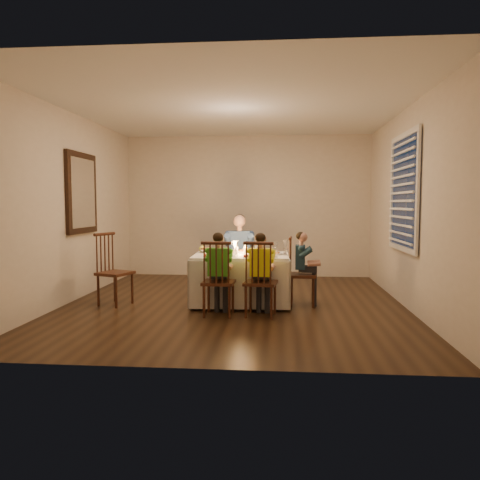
# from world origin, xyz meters

# --- Properties ---
(ground) EXTENTS (5.00, 5.00, 0.00)m
(ground) POSITION_xyz_m (0.00, 0.00, 0.00)
(ground) COLOR black
(ground) RESTS_ON ground
(wall_left) EXTENTS (0.02, 5.00, 2.60)m
(wall_left) POSITION_xyz_m (-2.25, 0.00, 1.30)
(wall_left) COLOR beige
(wall_left) RESTS_ON ground
(wall_right) EXTENTS (0.02, 5.00, 2.60)m
(wall_right) POSITION_xyz_m (2.25, 0.00, 1.30)
(wall_right) COLOR beige
(wall_right) RESTS_ON ground
(wall_back) EXTENTS (4.50, 0.02, 2.60)m
(wall_back) POSITION_xyz_m (0.00, 2.50, 1.30)
(wall_back) COLOR beige
(wall_back) RESTS_ON ground
(ceiling) EXTENTS (5.00, 5.00, 0.00)m
(ceiling) POSITION_xyz_m (0.00, 0.00, 2.60)
(ceiling) COLOR white
(ceiling) RESTS_ON wall_back
(dining_table) EXTENTS (1.32, 0.98, 0.64)m
(dining_table) POSITION_xyz_m (0.09, 0.01, 0.48)
(dining_table) COLOR silver
(dining_table) RESTS_ON ground
(chair_adult) EXTENTS (0.38, 0.37, 0.91)m
(chair_adult) POSITION_xyz_m (0.01, 0.69, 0.00)
(chair_adult) COLOR #36190E
(chair_adult) RESTS_ON ground
(chair_near_left) EXTENTS (0.39, 0.37, 0.91)m
(chair_near_left) POSITION_xyz_m (-0.12, -0.66, 0.00)
(chair_near_left) COLOR #36190E
(chair_near_left) RESTS_ON ground
(chair_near_right) EXTENTS (0.42, 0.40, 0.91)m
(chair_near_right) POSITION_xyz_m (0.38, -0.65, 0.00)
(chair_near_right) COLOR #36190E
(chair_near_right) RESTS_ON ground
(chair_end) EXTENTS (0.38, 0.39, 0.91)m
(chair_end) POSITION_xyz_m (0.91, 0.01, 0.00)
(chair_end) COLOR #36190E
(chair_end) RESTS_ON ground
(chair_extra) EXTENTS (0.50, 0.51, 0.96)m
(chair_extra) POSITION_xyz_m (-1.58, -0.18, 0.00)
(chair_extra) COLOR #36190E
(chair_extra) RESTS_ON ground
(adult) EXTENTS (0.43, 0.40, 1.19)m
(adult) POSITION_xyz_m (0.01, 0.69, 0.00)
(adult) COLOR navy
(adult) RESTS_ON ground
(child_green) EXTENTS (0.33, 0.31, 1.01)m
(child_green) POSITION_xyz_m (-0.12, -0.66, 0.00)
(child_green) COLOR green
(child_green) RESTS_ON ground
(child_yellow) EXTENTS (0.35, 0.33, 1.00)m
(child_yellow) POSITION_xyz_m (0.38, -0.65, 0.00)
(child_yellow) COLOR #FFFC1B
(child_yellow) RESTS_ON ground
(child_teal) EXTENTS (0.29, 0.32, 0.98)m
(child_teal) POSITION_xyz_m (0.91, 0.01, 0.00)
(child_teal) COLOR #1B3444
(child_teal) RESTS_ON ground
(setting_adult) EXTENTS (0.27, 0.27, 0.02)m
(setting_adult) POSITION_xyz_m (0.12, 0.32, 0.68)
(setting_adult) COLOR white
(setting_adult) RESTS_ON dining_table
(setting_green) EXTENTS (0.27, 0.27, 0.02)m
(setting_green) POSITION_xyz_m (-0.13, -0.23, 0.68)
(setting_green) COLOR white
(setting_green) RESTS_ON dining_table
(setting_yellow) EXTENTS (0.27, 0.27, 0.02)m
(setting_yellow) POSITION_xyz_m (0.38, -0.27, 0.68)
(setting_yellow) COLOR white
(setting_yellow) RESTS_ON dining_table
(setting_teal) EXTENTS (0.27, 0.27, 0.02)m
(setting_teal) POSITION_xyz_m (0.52, 0.06, 0.68)
(setting_teal) COLOR white
(setting_teal) RESTS_ON dining_table
(candle_left) EXTENTS (0.06, 0.06, 0.10)m
(candle_left) POSITION_xyz_m (0.03, 0.01, 0.72)
(candle_left) COLOR white
(candle_left) RESTS_ON dining_table
(candle_right) EXTENTS (0.06, 0.06, 0.10)m
(candle_right) POSITION_xyz_m (0.16, 0.01, 0.72)
(candle_right) COLOR white
(candle_right) RESTS_ON dining_table
(squash) EXTENTS (0.09, 0.09, 0.09)m
(squash) POSITION_xyz_m (-0.48, 0.26, 0.71)
(squash) COLOR #FFF443
(squash) RESTS_ON dining_table
(orange_fruit) EXTENTS (0.08, 0.08, 0.08)m
(orange_fruit) POSITION_xyz_m (0.24, 0.06, 0.71)
(orange_fruit) COLOR #FD5415
(orange_fruit) RESTS_ON dining_table
(serving_bowl) EXTENTS (0.26, 0.26, 0.05)m
(serving_bowl) POSITION_xyz_m (-0.40, 0.21, 0.70)
(serving_bowl) COLOR white
(serving_bowl) RESTS_ON dining_table
(wall_mirror) EXTENTS (0.06, 0.95, 1.15)m
(wall_mirror) POSITION_xyz_m (-2.22, 0.30, 1.50)
(wall_mirror) COLOR black
(wall_mirror) RESTS_ON wall_left
(window_blinds) EXTENTS (0.07, 1.34, 1.54)m
(window_blinds) POSITION_xyz_m (2.21, 0.10, 1.50)
(window_blinds) COLOR #0C1932
(window_blinds) RESTS_ON wall_right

